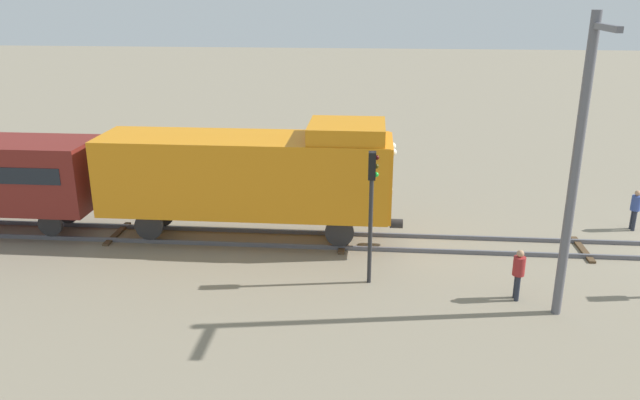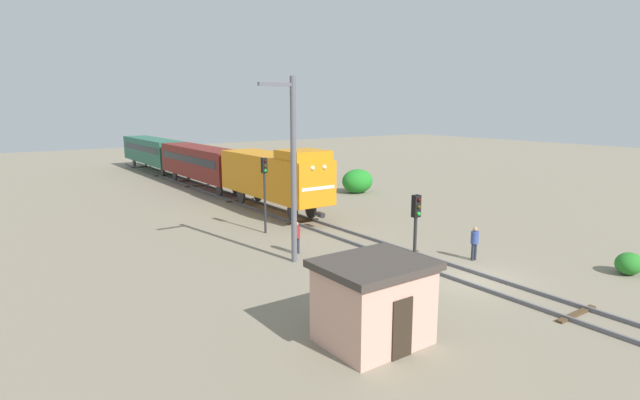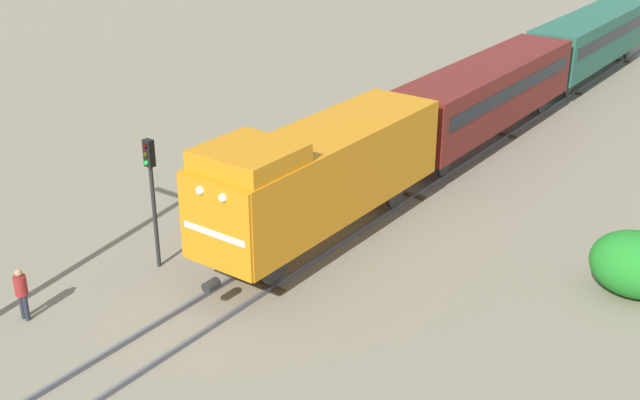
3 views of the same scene
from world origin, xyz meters
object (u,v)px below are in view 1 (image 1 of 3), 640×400
(locomotive, at_px, (251,172))
(worker_near_track, at_px, (635,207))
(traffic_signal_mid, at_px, (372,194))
(catenary_mast, at_px, (576,165))
(worker_by_signal, at_px, (519,271))

(locomotive, distance_m, worker_near_track, 15.67)
(locomotive, relative_size, traffic_signal_mid, 2.55)
(worker_near_track, height_order, catenary_mast, catenary_mast)
(locomotive, bearing_deg, worker_near_track, -81.13)
(locomotive, relative_size, worker_by_signal, 6.82)
(traffic_signal_mid, distance_m, worker_near_track, 12.39)
(worker_near_track, relative_size, catenary_mast, 0.19)
(locomotive, xyz_separation_m, traffic_signal_mid, (-3.40, -4.64, 0.37))
(locomotive, relative_size, catenary_mast, 1.30)
(traffic_signal_mid, distance_m, worker_by_signal, 5.23)
(traffic_signal_mid, relative_size, worker_near_track, 2.68)
(worker_near_track, bearing_deg, traffic_signal_mid, 80.79)
(traffic_signal_mid, height_order, worker_by_signal, traffic_signal_mid)
(catenary_mast, bearing_deg, traffic_signal_mid, 73.92)
(traffic_signal_mid, bearing_deg, worker_by_signal, -99.66)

